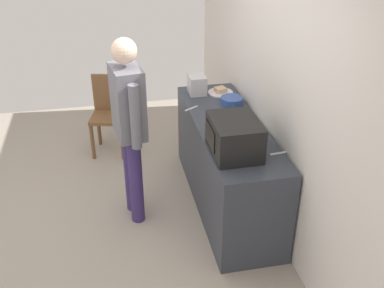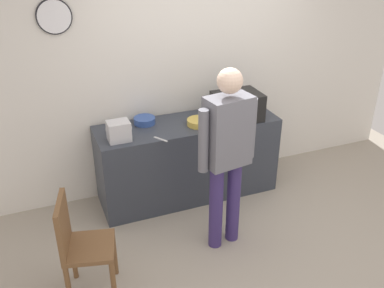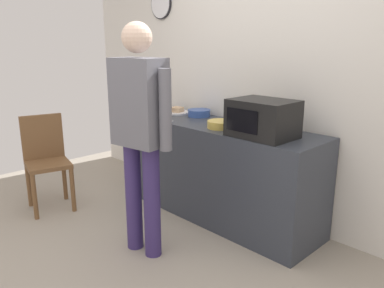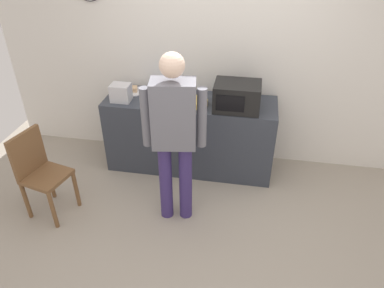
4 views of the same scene
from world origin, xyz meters
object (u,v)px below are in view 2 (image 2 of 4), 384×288
(sandwich_plate, at_px, (119,128))
(salad_bowl, at_px, (199,122))
(cereal_bowl, at_px, (145,120))
(spoon_utensil, at_px, (161,139))
(toaster, at_px, (119,131))
(person_standing, at_px, (227,148))
(fork_utensil, at_px, (230,106))
(microwave, at_px, (237,106))
(wooden_chair, at_px, (79,243))

(sandwich_plate, distance_m, salad_bowl, 0.85)
(sandwich_plate, bearing_deg, cereal_bowl, 8.05)
(salad_bowl, bearing_deg, sandwich_plate, 165.72)
(spoon_utensil, bearing_deg, cereal_bowl, 95.47)
(sandwich_plate, distance_m, toaster, 0.27)
(toaster, distance_m, person_standing, 1.13)
(cereal_bowl, bearing_deg, spoon_utensil, -84.53)
(cereal_bowl, bearing_deg, toaster, -139.71)
(salad_bowl, bearing_deg, fork_utensil, 33.16)
(cereal_bowl, height_order, spoon_utensil, cereal_bowl)
(microwave, bearing_deg, toaster, -178.73)
(microwave, xyz_separation_m, spoon_utensil, (-0.93, -0.17, -0.15))
(wooden_chair, bearing_deg, salad_bowl, 34.30)
(sandwich_plate, height_order, toaster, toaster)
(salad_bowl, height_order, person_standing, person_standing)
(salad_bowl, relative_size, cereal_bowl, 1.09)
(person_standing, bearing_deg, salad_bowl, 85.00)
(salad_bowl, xyz_separation_m, spoon_utensil, (-0.49, -0.18, -0.03))
(cereal_bowl, bearing_deg, salad_bowl, -25.38)
(toaster, bearing_deg, fork_utensil, 15.65)
(microwave, bearing_deg, person_standing, -122.28)
(microwave, xyz_separation_m, person_standing, (-0.52, -0.82, -0.01))
(sandwich_plate, distance_m, cereal_bowl, 0.30)
(microwave, distance_m, toaster, 1.32)
(sandwich_plate, height_order, salad_bowl, same)
(toaster, bearing_deg, spoon_utensil, -20.03)
(salad_bowl, bearing_deg, person_standing, -95.00)
(salad_bowl, distance_m, person_standing, 0.85)
(fork_utensil, height_order, spoon_utensil, same)
(wooden_chair, bearing_deg, person_standing, 6.51)
(salad_bowl, height_order, spoon_utensil, salad_bowl)
(toaster, height_order, wooden_chair, toaster)
(salad_bowl, relative_size, spoon_utensil, 1.48)
(sandwich_plate, xyz_separation_m, cereal_bowl, (0.29, 0.04, 0.02))
(salad_bowl, xyz_separation_m, fork_utensil, (0.54, 0.36, -0.03))
(microwave, height_order, spoon_utensil, microwave)
(toaster, relative_size, spoon_utensil, 1.29)
(toaster, distance_m, fork_utensil, 1.47)
(wooden_chair, bearing_deg, fork_utensil, 33.99)
(spoon_utensil, bearing_deg, wooden_chair, -140.07)
(microwave, bearing_deg, salad_bowl, 178.46)
(salad_bowl, bearing_deg, cereal_bowl, 154.62)
(salad_bowl, distance_m, spoon_utensil, 0.52)
(cereal_bowl, xyz_separation_m, toaster, (-0.34, -0.29, 0.06))
(cereal_bowl, relative_size, fork_utensil, 1.36)
(toaster, relative_size, person_standing, 0.12)
(fork_utensil, bearing_deg, wooden_chair, -146.01)
(sandwich_plate, xyz_separation_m, fork_utensil, (1.36, 0.15, -0.01))
(microwave, xyz_separation_m, salad_bowl, (-0.45, 0.01, -0.12))
(cereal_bowl, distance_m, fork_utensil, 1.08)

